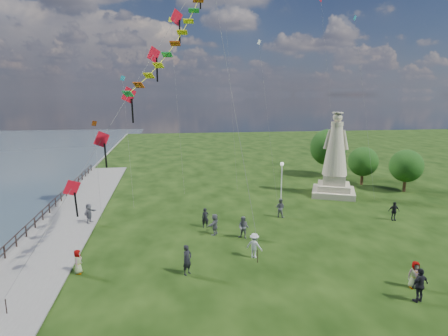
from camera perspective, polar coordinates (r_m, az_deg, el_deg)
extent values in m
cube|color=slate|center=(33.61, -28.14, -9.70)|extent=(0.30, 160.00, 0.60)
cube|color=slate|center=(30.97, -24.97, -10.65)|extent=(5.00, 60.00, 0.10)
cylinder|color=black|center=(29.82, -30.44, -11.08)|extent=(0.11, 0.11, 1.00)
cylinder|color=black|center=(31.55, -29.11, -9.76)|extent=(0.11, 0.11, 1.00)
cylinder|color=black|center=(33.32, -27.92, -8.58)|extent=(0.11, 0.11, 1.00)
cylinder|color=black|center=(35.11, -26.86, -7.51)|extent=(0.11, 0.11, 1.00)
cylinder|color=black|center=(36.92, -25.91, -6.54)|extent=(0.11, 0.11, 1.00)
cylinder|color=black|center=(38.75, -25.06, -5.67)|extent=(0.11, 0.11, 1.00)
cylinder|color=black|center=(40.59, -24.28, -4.87)|extent=(0.11, 0.11, 1.00)
cylinder|color=black|center=(42.45, -23.57, -4.14)|extent=(0.11, 0.11, 1.00)
cylinder|color=black|center=(44.32, -22.92, -3.47)|extent=(0.11, 0.11, 1.00)
cylinder|color=black|center=(46.21, -22.33, -2.86)|extent=(0.11, 0.11, 1.00)
cylinder|color=black|center=(48.10, -21.78, -2.29)|extent=(0.11, 0.11, 1.00)
cylinder|color=black|center=(50.00, -21.27, -1.77)|extent=(0.11, 0.11, 1.00)
cylinder|color=black|center=(51.91, -20.81, -1.28)|extent=(0.11, 0.11, 1.00)
cylinder|color=black|center=(53.82, -20.37, -0.83)|extent=(0.11, 0.11, 1.00)
cylinder|color=black|center=(55.74, -19.97, -0.41)|extent=(0.11, 0.11, 1.00)
cylinder|color=black|center=(57.67, -19.59, -0.02)|extent=(0.11, 0.11, 1.00)
cube|color=black|center=(33.17, -28.00, -7.79)|extent=(0.06, 52.00, 0.06)
cube|color=black|center=(33.30, -27.93, -8.50)|extent=(0.06, 52.00, 0.06)
cube|color=#B6A989|center=(43.44, 16.31, -3.56)|extent=(5.94, 5.94, 0.64)
cube|color=#B6A989|center=(43.29, 16.36, -2.74)|extent=(4.53, 4.53, 0.64)
cube|color=#B6A989|center=(43.10, 16.42, -1.63)|extent=(3.11, 3.11, 1.07)
cylinder|color=#B6A989|center=(42.23, 16.87, 6.47)|extent=(1.70, 1.70, 0.43)
sphere|color=#B6A989|center=(42.18, 16.92, 7.37)|extent=(0.98, 0.98, 0.98)
cylinder|color=#B6A989|center=(42.16, 16.96, 8.06)|extent=(1.18, 1.18, 0.11)
cylinder|color=silver|center=(39.47, 8.75, -2.30)|extent=(0.12, 0.12, 3.85)
sphere|color=white|center=(39.05, 8.83, 0.62)|extent=(0.38, 0.38, 0.38)
cylinder|color=#382314|center=(49.37, 20.28, -1.38)|extent=(0.36, 0.36, 1.80)
sphere|color=#1A3E10|center=(49.00, 20.43, 0.94)|extent=(3.61, 3.61, 3.61)
cylinder|color=#382314|center=(47.82, 25.81, -2.16)|extent=(0.36, 0.36, 1.86)
sphere|color=#1A3E10|center=(47.43, 26.02, 0.30)|extent=(3.72, 3.72, 3.72)
cylinder|color=#382314|center=(53.09, 15.46, 0.10)|extent=(0.36, 0.36, 2.45)
sphere|color=#1A3E10|center=(52.65, 15.61, 3.05)|extent=(4.90, 4.90, 4.90)
imported|color=black|center=(23.90, -5.63, -13.75)|extent=(0.82, 0.81, 1.91)
imported|color=#595960|center=(29.36, 3.00, -9.04)|extent=(1.00, 0.90, 1.76)
imported|color=silver|center=(26.14, 4.64, -11.69)|extent=(1.25, 1.12, 1.74)
imported|color=black|center=(23.46, 27.69, -15.53)|extent=(1.24, 0.85, 1.93)
imported|color=#595960|center=(24.91, 27.07, -14.28)|extent=(0.88, 0.64, 1.62)
imported|color=#595960|center=(34.53, -19.86, -6.64)|extent=(1.26, 1.72, 1.71)
imported|color=black|center=(31.68, -2.87, -7.59)|extent=(0.61, 0.41, 1.67)
imported|color=#595960|center=(34.59, 8.55, -6.02)|extent=(0.99, 0.94, 1.75)
imported|color=black|center=(36.63, 24.47, -5.99)|extent=(1.04, 0.62, 1.69)
imported|color=#595960|center=(25.65, -21.38, -13.15)|extent=(0.53, 0.80, 1.55)
imported|color=#595960|center=(30.09, -1.43, -8.56)|extent=(1.41, 1.72, 1.72)
cylinder|color=black|center=(22.94, -30.26, -17.85)|extent=(0.06, 0.06, 0.90)
cube|color=red|center=(22.37, -22.17, -2.83)|extent=(0.87, 0.64, 1.03)
cube|color=black|center=(22.47, -21.60, -5.24)|extent=(0.10, 0.28, 1.48)
cube|color=red|center=(22.89, -18.15, 4.17)|extent=(0.87, 0.64, 1.03)
cube|color=black|center=(22.89, -17.60, 1.80)|extent=(0.10, 0.28, 1.48)
cube|color=red|center=(23.83, -14.31, 10.72)|extent=(0.87, 0.64, 1.03)
cube|color=black|center=(23.74, -13.78, 8.45)|extent=(0.10, 0.28, 1.48)
cube|color=red|center=(25.16, -10.67, 16.64)|extent=(0.87, 0.64, 1.03)
cube|color=black|center=(24.98, -10.17, 14.51)|extent=(0.10, 0.28, 1.48)
cube|color=red|center=(26.81, -7.25, 21.84)|extent=(0.87, 0.64, 1.03)
cube|color=black|center=(26.55, -6.78, 19.87)|extent=(0.10, 0.28, 1.48)
cylinder|color=black|center=(25.59, 5.15, -13.25)|extent=(0.06, 0.06, 0.90)
cube|color=#CB430D|center=(26.67, -3.94, 24.13)|extent=(0.71, 0.61, 0.16)
cube|color=green|center=(25.85, -4.63, 22.81)|extent=(0.71, 0.64, 0.18)
cube|color=yellow|center=(25.04, -5.45, 21.37)|extent=(0.71, 0.66, 0.19)
cube|color=yellow|center=(24.25, -6.40, 19.86)|extent=(0.70, 0.68, 0.21)
cube|color=#CB430D|center=(23.49, -7.47, 18.29)|extent=(0.69, 0.69, 0.23)
cube|color=green|center=(22.76, -8.67, 16.71)|extent=(0.68, 0.69, 0.25)
cube|color=yellow|center=(22.07, -9.98, 15.15)|extent=(0.66, 0.69, 0.27)
cube|color=yellow|center=(21.42, -11.38, 13.64)|extent=(0.64, 0.68, 0.28)
cube|color=#CB430D|center=(20.81, -12.87, 12.22)|extent=(0.62, 0.67, 0.30)
cube|color=green|center=(20.23, -14.42, 10.90)|extent=(0.60, 0.66, 0.31)
cube|color=teal|center=(41.46, -15.19, 13.07)|extent=(0.51, 0.39, 0.57)
cylinder|color=#595959|center=(39.15, -14.39, 3.98)|extent=(1.02, 5.02, 12.63)
cube|color=silver|center=(42.74, 5.37, 18.56)|extent=(0.51, 0.39, 0.57)
cylinder|color=#595959|center=(40.17, 6.71, 7.21)|extent=(1.02, 5.02, 16.52)
cylinder|color=#595959|center=(44.54, 15.76, 10.52)|extent=(1.02, 5.02, 21.59)
cube|color=yellow|center=(46.50, -8.19, 21.46)|extent=(0.51, 0.39, 0.57)
cylinder|color=#595959|center=(43.25, -7.13, 9.37)|extent=(1.02, 5.02, 19.38)
cube|color=#CB430D|center=(39.10, -19.17, 6.44)|extent=(0.51, 0.39, 0.57)
cylinder|color=#595959|center=(37.09, -18.69, -0.13)|extent=(1.02, 5.01, 8.18)
cylinder|color=#595959|center=(44.18, 0.91, 13.41)|extent=(1.02, 5.02, 25.43)
cube|color=teal|center=(46.30, 19.32, 20.80)|extent=(0.51, 0.39, 0.57)
cylinder|color=#595959|center=(43.60, 20.64, 8.65)|extent=(1.02, 5.02, 19.20)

